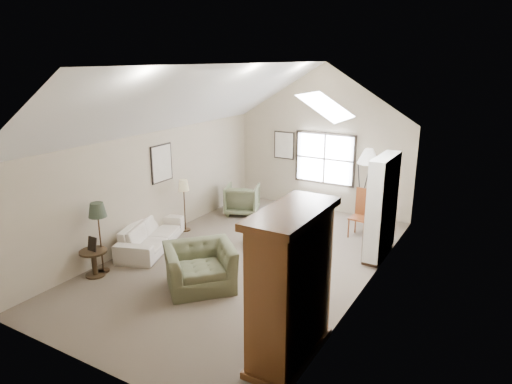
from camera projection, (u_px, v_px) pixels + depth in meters
The scene contains 18 objects.
room_shell at pixel (245, 106), 8.68m from camera, with size 5.01×8.01×4.00m.
window at pixel (325, 159), 12.42m from camera, with size 1.72×0.08×1.42m, color black.
skylight at pixel (327, 105), 8.80m from camera, with size 0.80×1.20×0.52m, color white, non-canonical shape.
wall_art at pixel (223, 154), 11.62m from camera, with size 1.97×3.71×0.88m.
armoire at pixel (291, 286), 6.24m from camera, with size 0.60×1.50×2.20m, color brown.
tv_alcove at pixel (382, 205), 9.47m from camera, with size 0.32×1.30×2.10m, color white.
media_console at pixel (378, 243), 9.72m from camera, with size 0.34×1.18×0.60m, color #382316.
tv_panel at pixel (380, 216), 9.54m from camera, with size 0.05×0.90×0.55m, color black.
sofa at pixel (151, 234), 10.17m from camera, with size 2.10×0.82×0.61m, color beige.
armchair_near at pixel (200, 267), 8.39m from camera, with size 1.23×1.08×0.80m, color brown.
armchair_far at pixel (242, 199), 12.37m from camera, with size 0.86×0.88×0.80m, color #5E6144.
coffee_table at pixel (269, 238), 10.17m from camera, with size 0.94×0.52×0.48m, color #382816.
bowl at pixel (269, 226), 10.10m from camera, with size 0.23×0.23×0.06m, color #391F17.
side_table at pixel (94, 263), 8.86m from camera, with size 0.53×0.53×0.53m, color #312214.
side_chair at pixel (361, 214), 10.69m from camera, with size 0.45×0.45×1.15m, color brown.
tripod_lamp at pixel (367, 184), 11.72m from camera, with size 0.56×0.56×1.93m, color white, non-canonical shape.
dark_lamp at pixel (100, 237), 8.89m from camera, with size 0.35×0.35×1.47m, color #262E20, non-canonical shape.
tan_lamp at pixel (184, 205), 11.07m from camera, with size 0.26×0.26×1.32m, color tan, non-canonical shape.
Camera 1 is at (4.59, -7.50, 4.11)m, focal length 32.00 mm.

